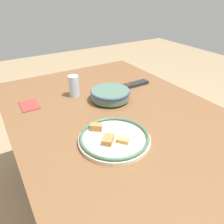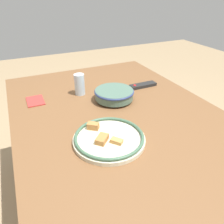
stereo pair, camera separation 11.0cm
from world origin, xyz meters
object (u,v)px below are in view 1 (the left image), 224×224
(food_plate, at_px, (114,138))
(tv_remote, at_px, (136,84))
(noodle_bowl, at_px, (110,94))
(drinking_glass, at_px, (74,86))

(food_plate, relative_size, tv_remote, 1.71)
(noodle_bowl, distance_m, drinking_glass, 0.23)
(food_plate, bearing_deg, drinking_glass, 176.69)
(noodle_bowl, distance_m, food_plate, 0.39)
(tv_remote, height_order, drinking_glass, drinking_glass)
(drinking_glass, bearing_deg, noodle_bowl, 43.83)
(noodle_bowl, distance_m, tv_remote, 0.28)
(food_plate, bearing_deg, noodle_bowl, 151.57)
(noodle_bowl, height_order, tv_remote, noodle_bowl)
(food_plate, xyz_separation_m, tv_remote, (-0.44, 0.44, -0.01))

